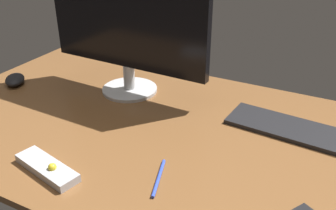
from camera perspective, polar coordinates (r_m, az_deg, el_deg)
name	(u,v)px	position (r cm, az deg, el deg)	size (l,w,h in cm)	color
desk	(149,128)	(111.88, -2.91, -3.47)	(140.00, 84.00, 2.00)	brown
monitor	(126,13)	(123.07, -6.43, 13.75)	(57.99, 19.07, 49.39)	silver
keyboard	(290,128)	(113.88, 18.07, -3.41)	(35.88, 13.20, 1.26)	black
computer_mouse	(15,80)	(147.05, -22.19, 3.58)	(10.17, 6.60, 3.40)	black
media_remote	(47,168)	(96.91, -17.86, -9.05)	(19.73, 9.68, 3.46)	#B7B7BC
pen	(159,178)	(90.48, -1.42, -10.97)	(0.83, 0.83, 13.61)	blue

